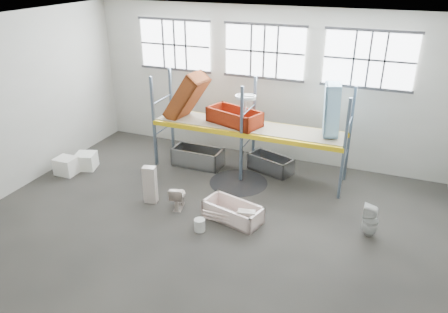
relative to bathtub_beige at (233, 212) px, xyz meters
The scene contains 33 objects.
floor 0.96m from the bathtub_beige, 128.15° to the right, with size 12.00×10.00×0.10m, color #47433D.
ceiling 4.91m from the bathtub_beige, 128.15° to the right, with size 12.00×10.00×0.10m, color silver.
wall_back 4.92m from the bathtub_beige, 97.44° to the left, with size 12.00×0.10×5.00m, color #AFAEA2.
wall_front 6.23m from the bathtub_beige, 95.60° to the right, with size 12.00×0.10×5.00m, color #A9A99C.
wall_left 7.03m from the bathtub_beige, behind, with size 0.10×10.00×5.00m, color #A4A398.
window_left 6.58m from the bathtub_beige, 131.74° to the left, with size 2.60×0.04×1.60m, color white.
window_mid 5.43m from the bathtub_beige, 97.63° to the left, with size 2.60×0.04×1.60m, color white.
window_right 6.01m from the bathtub_beige, 58.02° to the left, with size 2.60×0.04×1.60m, color white.
rack_upright_la 4.37m from the bathtub_beige, 148.55° to the left, with size 0.08×0.08×3.00m, color slate.
rack_upright_lb 5.07m from the bathtub_beige, 136.53° to the left, with size 0.08×0.08×3.00m, color slate.
rack_upright_ma 2.59m from the bathtub_beige, 104.54° to the left, with size 0.08×0.08×3.00m, color slate.
rack_upright_mb 3.66m from the bathtub_beige, 99.49° to the left, with size 0.08×0.08×3.00m, color slate.
rack_upright_ra 3.51m from the bathtub_beige, 41.84° to the left, with size 0.08×0.08×3.00m, color slate.
rack_upright_rb 4.36m from the bathtub_beige, 54.24° to the left, with size 0.08×0.08×3.00m, color slate.
rack_beam_front 2.59m from the bathtub_beige, 104.54° to the left, with size 6.00×0.10×0.14m, color yellow.
rack_beam_back 3.66m from the bathtub_beige, 99.49° to the left, with size 6.00×0.10×0.14m, color yellow.
shelf_deck 3.14m from the bathtub_beige, 101.49° to the left, with size 5.90×1.10×0.03m, color gray.
wet_patch 2.07m from the bathtub_beige, 105.93° to the left, with size 1.80×1.80×0.00m, color black.
bathtub_beige is the anchor object (origin of this frame).
cistern_spare 0.52m from the bathtub_beige, 27.00° to the right, with size 0.45×0.21×0.43m, color beige.
sink_in_tub 0.31m from the bathtub_beige, 154.54° to the right, with size 0.44×0.44×0.15m, color beige.
toilet_beige 1.61m from the bathtub_beige, behind, with size 0.38×0.67×0.68m, color beige.
cistern_tall 2.49m from the bathtub_beige, behind, with size 0.35×0.23×1.09m, color #C1B0A6.
toilet_white 3.46m from the bathtub_beige, ahead, with size 0.38×0.39×0.85m, color silver.
steel_tub_left 3.47m from the bathtub_beige, 130.51° to the left, with size 1.62×0.76×0.60m, color #9FA2A6, non-canonical shape.
steel_tub_right 3.13m from the bathtub_beige, 87.82° to the left, with size 1.42×0.66×0.52m, color #94969A, non-canonical shape.
rust_tub_flat 3.36m from the bathtub_beige, 110.16° to the left, with size 1.71×0.80×0.48m, color #9B2409, non-canonical shape.
rust_tub_tilted 4.26m from the bathtub_beige, 134.25° to the left, with size 1.75×0.82×0.49m, color #9C3B11, non-canonical shape.
sink_on_shelf 3.27m from the bathtub_beige, 103.17° to the left, with size 0.63×0.48×0.56m, color silver.
blue_tub_upright 4.06m from the bathtub_beige, 56.56° to the left, with size 1.50×0.70×0.42m, color #9BD2F5, non-canonical shape.
bucket 1.00m from the bathtub_beige, 126.50° to the right, with size 0.28×0.28×0.33m, color beige.
carton_near 5.91m from the bathtub_beige, behind, with size 0.64×0.55×0.55m, color white.
carton_far 5.66m from the bathtub_beige, 169.16° to the left, with size 0.62×0.62×0.52m, color white.
Camera 1 is at (3.95, -8.33, 6.30)m, focal length 34.46 mm.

